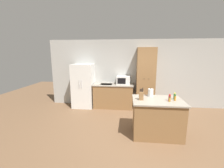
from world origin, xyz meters
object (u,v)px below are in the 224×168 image
object	(u,v)px
knife_block	(141,96)
spice_bottle_green_herb	(175,96)
microwave	(123,80)
spice_bottle_tall_dark	(175,98)
pantry_cabinet	(146,79)
kettle	(151,93)
refrigerator	(83,86)
spice_bottle_short_red	(170,99)
spice_bottle_amber_oil	(170,98)

from	to	relation	value
knife_block	spice_bottle_green_herb	distance (m)	0.85
microwave	knife_block	bearing A→B (deg)	-75.74
knife_block	spice_bottle_tall_dark	xyz separation A→B (m)	(0.82, 0.02, -0.04)
spice_bottle_green_herb	pantry_cabinet	bearing A→B (deg)	105.89
microwave	kettle	xyz separation A→B (m)	(0.79, -1.66, -0.04)
refrigerator	spice_bottle_short_red	distance (m)	3.38
spice_bottle_tall_dark	pantry_cabinet	bearing A→B (deg)	104.44
refrigerator	knife_block	size ratio (longest dim) A/B	5.36
spice_bottle_green_herb	kettle	world-z (taller)	kettle
refrigerator	spice_bottle_tall_dark	xyz separation A→B (m)	(2.88, -1.88, 0.16)
knife_block	kettle	bearing A→B (deg)	51.57
microwave	spice_bottle_short_red	world-z (taller)	microwave
spice_bottle_tall_dark	spice_bottle_green_herb	bearing A→B (deg)	80.28
knife_block	spice_bottle_short_red	xyz separation A→B (m)	(0.66, -0.08, -0.05)
spice_bottle_tall_dark	spice_bottle_short_red	xyz separation A→B (m)	(-0.15, -0.10, -0.01)
spice_bottle_tall_dark	microwave	bearing A→B (deg)	123.74
spice_bottle_green_herb	kettle	bearing A→B (deg)	159.30
spice_bottle_short_red	spice_bottle_tall_dark	bearing A→B (deg)	32.77
spice_bottle_green_herb	refrigerator	bearing A→B (deg)	148.71
pantry_cabinet	knife_block	size ratio (longest dim) A/B	7.30
knife_block	spice_bottle_short_red	world-z (taller)	knife_block
knife_block	spice_bottle_short_red	distance (m)	0.67
microwave	knife_block	distance (m)	2.08
refrigerator	spice_bottle_green_herb	xyz separation A→B (m)	(2.90, -1.76, 0.17)
spice_bottle_short_red	spice_bottle_amber_oil	bearing A→B (deg)	77.89
microwave	spice_bottle_amber_oil	bearing A→B (deg)	-59.31
spice_bottle_amber_oil	spice_bottle_tall_dark	bearing A→B (deg)	8.27
pantry_cabinet	spice_bottle_green_herb	bearing A→B (deg)	-74.11
microwave	pantry_cabinet	bearing A→B (deg)	-2.75
refrigerator	spice_bottle_short_red	bearing A→B (deg)	-35.95
refrigerator	spice_bottle_amber_oil	bearing A→B (deg)	-34.68
refrigerator	pantry_cabinet	world-z (taller)	pantry_cabinet
refrigerator	knife_block	distance (m)	2.81
spice_bottle_amber_oil	spice_bottle_green_herb	xyz separation A→B (m)	(0.16, 0.14, 0.00)
microwave	spice_bottle_tall_dark	world-z (taller)	microwave
knife_block	spice_bottle_green_herb	xyz separation A→B (m)	(0.84, 0.14, -0.03)
refrigerator	spice_bottle_short_red	xyz separation A→B (m)	(2.73, -1.98, 0.15)
pantry_cabinet	spice_bottle_amber_oil	bearing A→B (deg)	-79.48
refrigerator	knife_block	xyz separation A→B (m)	(2.06, -1.90, 0.20)
knife_block	spice_bottle_short_red	size ratio (longest dim) A/B	2.42
pantry_cabinet	kettle	distance (m)	1.63
knife_block	spice_bottle_green_herb	world-z (taller)	knife_block
spice_bottle_tall_dark	spice_bottle_short_red	distance (m)	0.18
spice_bottle_amber_oil	kettle	size ratio (longest dim) A/B	0.71
knife_block	spice_bottle_tall_dark	distance (m)	0.82
microwave	knife_block	world-z (taller)	knife_block
refrigerator	spice_bottle_tall_dark	world-z (taller)	refrigerator
refrigerator	spice_bottle_amber_oil	size ratio (longest dim) A/B	10.31
spice_bottle_short_red	spice_bottle_amber_oil	xyz separation A→B (m)	(0.02, 0.08, 0.02)
spice_bottle_tall_dark	spice_bottle_short_red	world-z (taller)	spice_bottle_tall_dark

